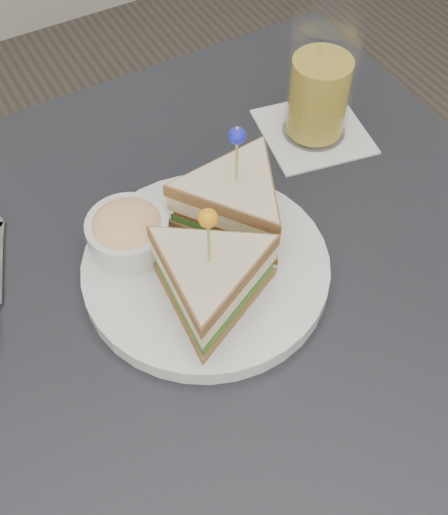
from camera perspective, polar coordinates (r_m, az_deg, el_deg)
ground_plane at (r=1.38m, az=-0.17°, el=-21.02°), size 3.50×3.50×0.00m
table at (r=0.76m, az=-0.28°, el=-6.59°), size 0.80×0.80×0.75m
plate_meal at (r=0.68m, az=-1.26°, el=1.13°), size 0.31×0.29×0.16m
drink_set at (r=0.83m, az=8.47°, el=14.72°), size 0.15×0.15×0.17m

